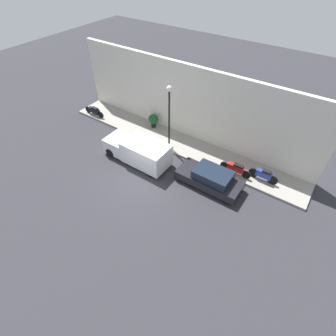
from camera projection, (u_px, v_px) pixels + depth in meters
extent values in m
plane|color=#2D2D33|center=(142.00, 176.00, 17.12)|extent=(60.00, 60.00, 0.00)
cube|color=gray|center=(178.00, 143.00, 19.62)|extent=(2.37, 18.99, 0.16)
cube|color=silver|center=(189.00, 103.00, 18.60)|extent=(0.30, 18.99, 5.52)
cube|color=black|center=(209.00, 180.00, 16.26)|extent=(1.70, 4.08, 0.55)
cube|color=#192333|center=(213.00, 175.00, 15.80)|extent=(1.49, 2.24, 0.53)
cylinder|color=black|center=(181.00, 178.00, 16.55)|extent=(0.20, 0.65, 0.65)
cylinder|color=black|center=(193.00, 165.00, 17.43)|extent=(0.20, 0.65, 0.65)
cylinder|color=black|center=(227.00, 199.00, 15.26)|extent=(0.20, 0.65, 0.65)
cylinder|color=black|center=(237.00, 184.00, 16.13)|extent=(0.20, 0.65, 0.65)
cube|color=white|center=(146.00, 153.00, 17.35)|extent=(1.84, 3.08, 1.51)
cube|color=white|center=(120.00, 144.00, 18.49)|extent=(1.75, 1.66, 1.06)
cube|color=#192333|center=(117.00, 139.00, 18.39)|extent=(1.57, 0.91, 0.42)
cylinder|color=black|center=(110.00, 153.00, 18.36)|extent=(0.22, 0.68, 0.68)
cylinder|color=black|center=(125.00, 141.00, 19.32)|extent=(0.22, 0.68, 0.68)
cylinder|color=black|center=(151.00, 172.00, 16.89)|extent=(0.22, 0.68, 0.68)
cylinder|color=black|center=(165.00, 159.00, 17.84)|extent=(0.22, 0.68, 0.68)
cube|color=#B21E1E|center=(236.00, 168.00, 16.77)|extent=(0.30, 1.12, 0.45)
cube|color=black|center=(239.00, 166.00, 16.51)|extent=(0.27, 0.61, 0.12)
cylinder|color=black|center=(225.00, 166.00, 17.20)|extent=(0.10, 0.59, 0.59)
cylinder|color=black|center=(246.00, 175.00, 16.58)|extent=(0.10, 0.59, 0.59)
cube|color=black|center=(94.00, 111.00, 22.04)|extent=(0.30, 1.10, 0.40)
cube|color=black|center=(95.00, 108.00, 21.80)|extent=(0.27, 0.60, 0.12)
cylinder|color=black|center=(88.00, 110.00, 22.46)|extent=(0.10, 0.56, 0.56)
cylinder|color=black|center=(101.00, 115.00, 21.83)|extent=(0.10, 0.56, 0.56)
cube|color=navy|center=(264.00, 174.00, 16.32)|extent=(0.30, 0.98, 0.45)
cube|color=black|center=(267.00, 172.00, 16.07)|extent=(0.27, 0.53, 0.12)
cylinder|color=black|center=(254.00, 172.00, 16.69)|extent=(0.10, 0.64, 0.64)
cylinder|color=black|center=(273.00, 180.00, 16.19)|extent=(0.10, 0.64, 0.64)
cylinder|color=black|center=(169.00, 121.00, 17.65)|extent=(0.12, 0.12, 4.41)
sphere|color=silver|center=(169.00, 89.00, 16.07)|extent=(0.37, 0.37, 0.37)
cylinder|color=black|center=(154.00, 124.00, 20.92)|extent=(0.39, 0.39, 0.40)
sphere|color=#195123|center=(153.00, 119.00, 20.57)|extent=(0.78, 0.78, 0.78)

